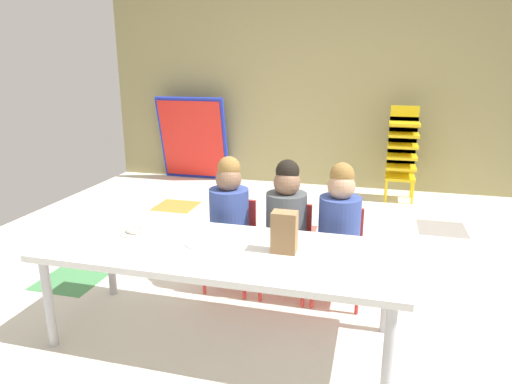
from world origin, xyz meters
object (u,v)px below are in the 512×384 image
seated_child_near_camera (230,211)px  seated_child_middle_seat (287,216)px  paper_bag_brown (284,232)px  paper_plate_near_edge (136,232)px  kid_chair_yellow_stack (402,149)px  donut_powdered_on_plate (136,229)px  craft_table (221,255)px  folded_activity_table (193,139)px  paper_plate_center_table (202,243)px  seated_child_far_right (340,221)px

seated_child_near_camera → seated_child_middle_seat: same height
paper_bag_brown → paper_plate_near_edge: bearing=176.9°
kid_chair_yellow_stack → donut_powdered_on_plate: size_ratio=9.31×
craft_table → seated_child_near_camera: bearing=103.7°
folded_activity_table → paper_plate_near_edge: 3.41m
seated_child_middle_seat → paper_plate_near_edge: 0.94m
paper_plate_center_table → donut_powdered_on_plate: bearing=172.1°
donut_powdered_on_plate → kid_chair_yellow_stack: bearing=62.2°
folded_activity_table → donut_powdered_on_plate: size_ratio=9.73×
craft_table → paper_plate_center_table: 0.13m
craft_table → seated_child_far_right: seated_child_far_right is taller
seated_child_far_right → seated_child_middle_seat: bearing=180.0°
seated_child_far_right → craft_table: bearing=-134.3°
craft_table → folded_activity_table: 3.68m
seated_child_far_right → paper_plate_near_edge: 1.23m
kid_chair_yellow_stack → donut_powdered_on_plate: kid_chair_yellow_stack is taller
folded_activity_table → paper_bag_brown: (1.88, -3.31, 0.12)m
paper_bag_brown → paper_plate_near_edge: size_ratio=1.22×
seated_child_far_right → kid_chair_yellow_stack: kid_chair_yellow_stack is taller
folded_activity_table → seated_child_far_right: bearing=-52.4°
paper_bag_brown → seated_child_far_right: bearing=66.8°
seated_child_near_camera → seated_child_middle_seat: (0.38, 0.00, 0.00)m
seated_child_far_right → paper_plate_center_table: 0.90m
seated_child_near_camera → paper_bag_brown: bearing=-49.3°
paper_plate_near_edge → donut_powdered_on_plate: size_ratio=1.61×
craft_table → donut_powdered_on_plate: (-0.55, 0.08, 0.07)m
craft_table → seated_child_far_right: bearing=45.7°
seated_child_middle_seat → paper_plate_near_edge: seated_child_middle_seat is taller
paper_plate_near_edge → paper_bag_brown: bearing=-3.1°
kid_chair_yellow_stack → craft_table: bearing=-108.6°
seated_child_near_camera → paper_plate_near_edge: (-0.40, -0.51, 0.00)m
seated_child_middle_seat → paper_plate_center_table: bearing=-122.0°
donut_powdered_on_plate → paper_bag_brown: bearing=-3.1°
seated_child_near_camera → seated_child_middle_seat: size_ratio=1.00×
kid_chair_yellow_stack → donut_powdered_on_plate: (-1.59, -3.02, -0.00)m
craft_table → kid_chair_yellow_stack: kid_chair_yellow_stack is taller
seated_child_far_right → paper_plate_near_edge: seated_child_far_right is taller
seated_child_near_camera → kid_chair_yellow_stack: (1.19, 2.51, 0.02)m
seated_child_far_right → kid_chair_yellow_stack: bearing=79.5°
seated_child_middle_seat → folded_activity_table: folded_activity_table is taller
craft_table → folded_activity_table: bearing=114.7°
paper_bag_brown → folded_activity_table: bearing=119.5°
seated_child_near_camera → paper_plate_near_edge: bearing=-128.2°
seated_child_near_camera → paper_bag_brown: (0.48, -0.56, 0.11)m
craft_table → donut_powdered_on_plate: size_ratio=17.23×
seated_child_far_right → kid_chair_yellow_stack: 2.56m
kid_chair_yellow_stack → paper_bag_brown: size_ratio=4.73×
paper_bag_brown → paper_plate_center_table: paper_bag_brown is taller
folded_activity_table → craft_table: bearing=-65.3°
seated_child_middle_seat → paper_plate_center_table: (-0.36, -0.57, 0.00)m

